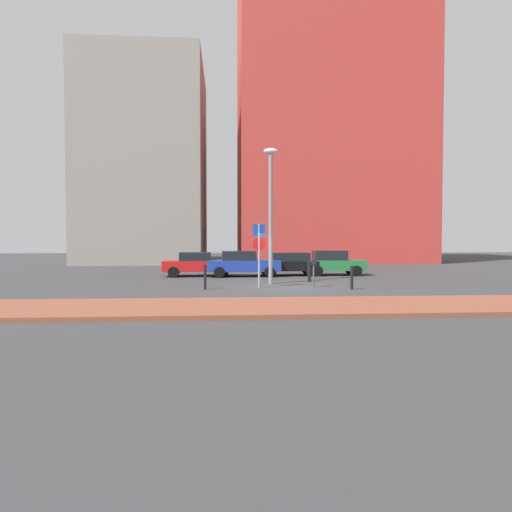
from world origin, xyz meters
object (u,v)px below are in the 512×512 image
parked_car_red (198,264)px  traffic_bollard_far (352,278)px  parked_car_blue (242,263)px  parked_car_black (291,263)px  parking_meter (314,269)px  street_lamp (271,204)px  parking_sign_post (259,247)px  traffic_bollard_near (205,277)px  parked_car_green (331,263)px  traffic_bollard_mid (309,272)px

parked_car_red → traffic_bollard_far: bearing=-47.6°
parked_car_blue → parked_car_black: 3.07m
parking_meter → street_lamp: 4.06m
parking_meter → parking_sign_post: bearing=-179.2°
parking_sign_post → parking_meter: 2.72m
parking_sign_post → street_lamp: bearing=69.2°
street_lamp → traffic_bollard_near: bearing=-143.4°
traffic_bollard_near → traffic_bollard_far: bearing=-3.9°
parked_car_green → traffic_bollard_near: parked_car_green is taller
parked_car_red → traffic_bollard_mid: (6.04, -4.22, -0.22)m
parking_sign_post → traffic_bollard_mid: parking_sign_post is taller
traffic_bollard_far → parked_car_red: bearing=132.4°
parked_car_red → traffic_bollard_near: (0.75, -7.49, -0.20)m
parked_car_black → traffic_bollard_mid: (0.33, -4.39, -0.22)m
parking_sign_post → street_lamp: (0.72, 1.89, 2.14)m
parked_car_blue → traffic_bollard_mid: (3.36, -3.89, -0.26)m
parked_car_green → traffic_bollard_mid: (-2.20, -4.43, -0.26)m
parked_car_green → parking_meter: size_ratio=3.16×
traffic_bollard_far → street_lamp: bearing=140.1°
parking_sign_post → traffic_bollard_near: 2.80m
parked_car_blue → traffic_bollard_mid: bearing=-49.2°
parked_car_green → parking_sign_post: bearing=-124.9°
parked_car_red → parking_sign_post: 7.81m
parked_car_black → traffic_bollard_far: 8.24m
parked_car_black → parked_car_green: (2.53, 0.05, 0.03)m
parked_car_red → parked_car_green: size_ratio=1.04×
traffic_bollard_near → parking_sign_post: bearing=10.5°
parked_car_red → parked_car_green: parked_car_green is taller
parked_car_green → street_lamp: (-4.33, -5.36, 3.20)m
parked_car_black → traffic_bollard_near: bearing=-122.9°
parking_meter → traffic_bollard_mid: parking_meter is taller
parked_car_black → traffic_bollard_mid: bearing=-85.7°
traffic_bollard_far → parked_car_black: bearing=100.7°
street_lamp → parked_car_red: bearing=127.2°
parked_car_red → parking_meter: (5.72, -7.00, 0.11)m
traffic_bollard_far → parking_sign_post: bearing=167.6°
parked_car_red → parked_car_black: (5.71, 0.17, 0.00)m
street_lamp → traffic_bollard_far: bearing=-39.9°
parked_car_black → traffic_bollard_mid: parked_car_black is taller
parked_car_blue → traffic_bollard_near: (-1.93, -7.16, -0.24)m
street_lamp → traffic_bollard_far: 5.55m
parking_sign_post → parking_meter: bearing=0.8°
parked_car_green → parking_sign_post: parking_sign_post is taller
parked_car_blue → parked_car_black: (3.03, 0.50, -0.03)m
parked_car_green → street_lamp: bearing=-129.0°
traffic_bollard_mid → parked_car_green: bearing=63.6°
traffic_bollard_mid → traffic_bollard_far: size_ratio=1.01×
parked_car_red → parked_car_blue: (2.68, -0.33, 0.04)m
parked_car_red → parking_sign_post: (3.19, -7.04, 1.10)m
traffic_bollard_mid → parking_sign_post: bearing=-135.4°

